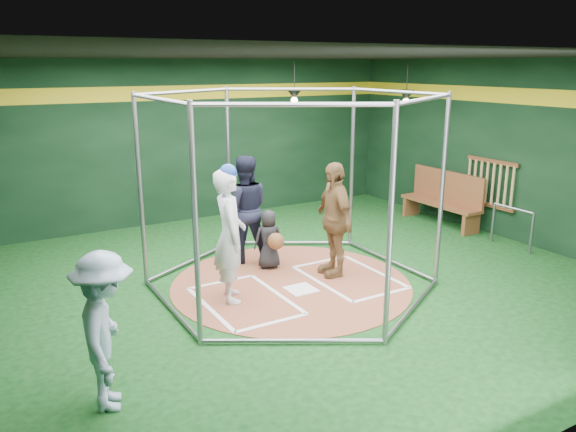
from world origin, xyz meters
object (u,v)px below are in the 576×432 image
umpire (244,209)px  dugout_bench (444,197)px  batter_figure (230,234)px  visitor_leopard (334,219)px

umpire → dugout_bench: size_ratio=0.94×
dugout_bench → batter_figure: bearing=-166.0°
umpire → dugout_bench: bearing=-159.7°
batter_figure → umpire: (0.92, 1.42, -0.06)m
batter_figure → dugout_bench: size_ratio=1.02×
batter_figure → dugout_bench: (5.71, 1.42, -0.42)m
visitor_leopard → dugout_bench: bearing=118.3°
batter_figure → dugout_bench: batter_figure is taller
umpire → batter_figure: bearing=77.3°
dugout_bench → visitor_leopard: bearing=-160.8°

